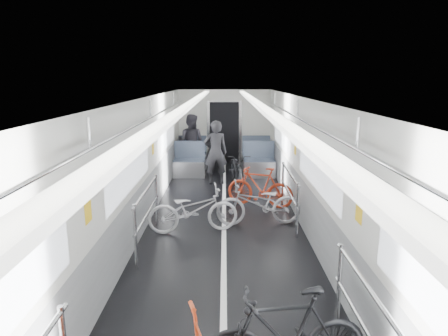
# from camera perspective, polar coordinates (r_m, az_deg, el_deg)

# --- Properties ---
(car_shell) EXTENTS (3.02, 14.01, 2.41)m
(car_shell) POSITION_cam_1_polar(r_m,az_deg,el_deg) (8.06, 0.01, 1.07)
(car_shell) COLOR black
(car_shell) RESTS_ON ground
(bike_left_far) EXTENTS (1.71, 0.86, 0.86)m
(bike_left_far) POSITION_cam_1_polar(r_m,az_deg,el_deg) (7.29, -4.43, -5.92)
(bike_left_far) COLOR #B4B3B9
(bike_left_far) RESTS_ON floor
(bike_right_mid) EXTENTS (1.68, 0.74, 0.86)m
(bike_right_mid) POSITION_cam_1_polar(r_m,az_deg,el_deg) (7.64, 5.03, -5.06)
(bike_right_mid) COLOR #99999D
(bike_right_mid) RESTS_ON floor
(bike_right_far) EXTENTS (1.52, 0.89, 0.88)m
(bike_right_far) POSITION_cam_1_polar(r_m,az_deg,el_deg) (8.72, 5.15, -2.71)
(bike_right_far) COLOR #A82C14
(bike_right_far) RESTS_ON floor
(bike_aisle) EXTENTS (0.75, 1.70, 0.86)m
(bike_aisle) POSITION_cam_1_polar(r_m,az_deg,el_deg) (10.49, 1.82, -0.10)
(bike_aisle) COLOR black
(bike_aisle) RESTS_ON floor
(person_standing) EXTENTS (0.67, 0.48, 1.69)m
(person_standing) POSITION_cam_1_polar(r_m,az_deg,el_deg) (10.50, -1.21, 2.24)
(person_standing) COLOR black
(person_standing) RESTS_ON floor
(person_seated) EXTENTS (0.98, 0.85, 1.70)m
(person_seated) POSITION_cam_1_polar(r_m,az_deg,el_deg) (12.29, -4.73, 3.74)
(person_seated) COLOR #322F38
(person_seated) RESTS_ON floor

